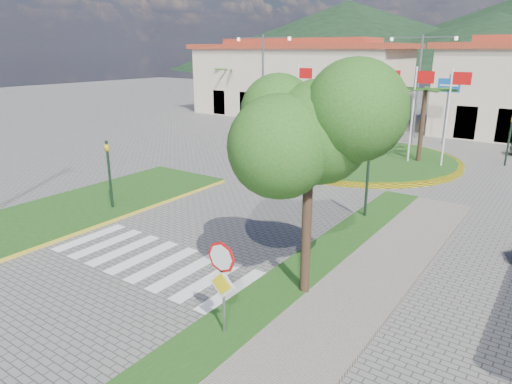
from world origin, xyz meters
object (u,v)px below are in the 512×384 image
Objects in this scene: roundabout_island at (359,158)px; white_van at (293,111)px; car_dark_a at (372,119)px; deciduous_tree at (310,120)px; stop_sign at (222,275)px.

white_van is (-13.76, 14.74, 0.50)m from roundabout_island.
car_dark_a is at bearing -79.87° from white_van.
deciduous_tree is at bearing -72.09° from roundabout_island.
white_van is 1.33× the size of car_dark_a.
stop_sign is at bearing -76.27° from roundabout_island.
car_dark_a is (8.89, -0.18, -0.05)m from white_van.
stop_sign is 0.54× the size of white_van.
roundabout_island is 15.36m from car_dark_a.
roundabout_island is 1.87× the size of deciduous_tree.
stop_sign is 0.39× the size of deciduous_tree.
roundabout_island is at bearing 103.73° from stop_sign.
roundabout_island reaches higher than car_dark_a.
deciduous_tree is (0.60, 3.04, 3.38)m from stop_sign.
roundabout_island is 4.79× the size of stop_sign.
deciduous_tree is at bearing -137.50° from white_van.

